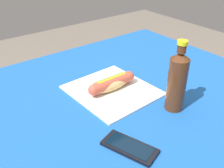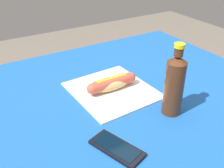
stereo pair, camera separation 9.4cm
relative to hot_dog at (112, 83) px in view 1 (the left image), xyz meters
The scene contains 5 objects.
dining_table 0.19m from the hot_dog, 21.32° to the right, with size 1.05×0.93×0.78m.
paper_wrapper 0.03m from the hot_dog, 89.59° to the right, with size 0.27×0.29×0.01m, color silver.
hot_dog is the anchor object (origin of this frame).
cell_phone 0.30m from the hot_dog, 118.41° to the right, with size 0.11×0.16×0.01m.
soda_bottle 0.24m from the hot_dog, 65.07° to the right, with size 0.06×0.06×0.24m.
Camera 1 is at (-0.56, -0.62, 1.29)m, focal length 41.97 mm.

